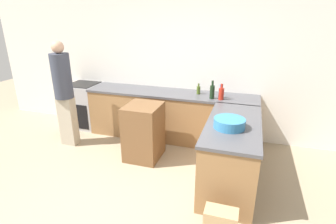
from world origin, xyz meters
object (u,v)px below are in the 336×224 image
object	(u,v)px
mixing_bowl	(229,123)
wine_bottle_dark	(212,92)
range_oven	(85,105)
olive_oil_bottle	(198,90)
person_by_range	(64,91)
water_bottle_blue	(220,92)
hot_sauce_bottle	(221,93)
island_table	(144,132)

from	to	relation	value
mixing_bowl	wine_bottle_dark	xyz separation A→B (m)	(-0.39, 1.14, 0.06)
mixing_bowl	range_oven	bearing A→B (deg)	156.65
olive_oil_bottle	range_oven	bearing A→B (deg)	-179.03
person_by_range	wine_bottle_dark	bearing A→B (deg)	15.11
olive_oil_bottle	water_bottle_blue	bearing A→B (deg)	-14.42
olive_oil_bottle	hot_sauce_bottle	bearing A→B (deg)	-26.34
olive_oil_bottle	hot_sauce_bottle	distance (m)	0.47
wine_bottle_dark	olive_oil_bottle	bearing A→B (deg)	143.28
island_table	olive_oil_bottle	bearing A→B (deg)	51.92
hot_sauce_bottle	wine_bottle_dark	bearing A→B (deg)	177.05
wine_bottle_dark	water_bottle_blue	world-z (taller)	wine_bottle_dark
person_by_range	hot_sauce_bottle	bearing A→B (deg)	14.09
mixing_bowl	wine_bottle_dark	world-z (taller)	wine_bottle_dark
wine_bottle_dark	olive_oil_bottle	world-z (taller)	wine_bottle_dark
island_table	range_oven	bearing A→B (deg)	153.20
range_oven	wine_bottle_dark	size ratio (longest dim) A/B	2.95
olive_oil_bottle	hot_sauce_bottle	xyz separation A→B (m)	(0.42, -0.21, 0.03)
water_bottle_blue	hot_sauce_bottle	xyz separation A→B (m)	(0.03, -0.11, 0.01)
olive_oil_bottle	island_table	bearing A→B (deg)	-128.08
mixing_bowl	person_by_range	bearing A→B (deg)	170.15
island_table	wine_bottle_dark	xyz separation A→B (m)	(0.96, 0.68, 0.57)
hot_sauce_bottle	mixing_bowl	bearing A→B (deg)	-78.12
water_bottle_blue	hot_sauce_bottle	bearing A→B (deg)	-75.10
wine_bottle_dark	hot_sauce_bottle	distance (m)	0.15
island_table	water_bottle_blue	bearing A→B (deg)	35.82
hot_sauce_bottle	person_by_range	bearing A→B (deg)	-165.91
water_bottle_blue	olive_oil_bottle	xyz separation A→B (m)	(-0.39, 0.10, -0.02)
range_oven	wine_bottle_dark	bearing A→B (deg)	-3.49
mixing_bowl	hot_sauce_bottle	bearing A→B (deg)	101.88
range_oven	island_table	size ratio (longest dim) A/B	1.01
range_oven	mixing_bowl	world-z (taller)	mixing_bowl
mixing_bowl	person_by_range	xyz separation A→B (m)	(-2.81, 0.49, 0.05)
mixing_bowl	hot_sauce_bottle	size ratio (longest dim) A/B	1.45
person_by_range	island_table	bearing A→B (deg)	-1.09
island_table	mixing_bowl	xyz separation A→B (m)	(1.35, -0.46, 0.51)
island_table	mixing_bowl	bearing A→B (deg)	-18.83
water_bottle_blue	wine_bottle_dark	bearing A→B (deg)	-141.08
island_table	water_bottle_blue	size ratio (longest dim) A/B	3.93
island_table	wine_bottle_dark	world-z (taller)	wine_bottle_dark
water_bottle_blue	hot_sauce_bottle	distance (m)	0.11
range_oven	wine_bottle_dark	xyz separation A→B (m)	(2.63, -0.16, 0.56)
hot_sauce_bottle	island_table	bearing A→B (deg)	-148.76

